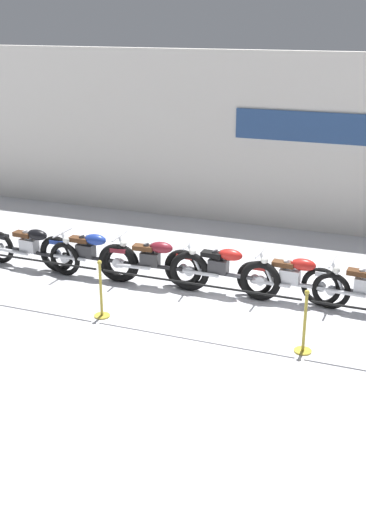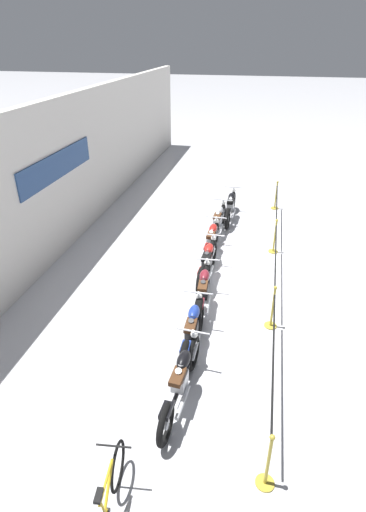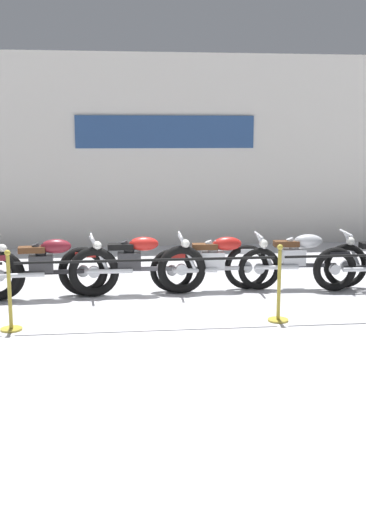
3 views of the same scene
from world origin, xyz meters
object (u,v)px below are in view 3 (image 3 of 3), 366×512
at_px(stanchion_far_left, 29,274).
at_px(stanchion_mid_left, 10,303).
at_px(motorcycle_silver_5, 297,260).
at_px(motorcycle_red_3, 133,265).
at_px(motorcycle_maroon_2, 45,268).
at_px(stanchion_mid_right, 279,295).
at_px(motorcycle_red_4, 217,262).

bearing_deg(stanchion_far_left, stanchion_mid_left, 180.00).
xyz_separation_m(motorcycle_silver_5, stanchion_far_left, (-4.05, -1.77, 0.26)).
relative_size(motorcycle_red_3, stanchion_far_left, 0.22).
bearing_deg(motorcycle_maroon_2, stanchion_far_left, -91.70).
bearing_deg(motorcycle_silver_5, motorcycle_red_3, -178.26).
bearing_deg(stanchion_far_left, motorcycle_maroon_2, 88.30).
relative_size(motorcycle_red_3, stanchion_mid_right, 2.19).
distance_m(stanchion_far_left, stanchion_mid_right, 3.30).
distance_m(motorcycle_maroon_2, motorcycle_red_3, 1.35).
xyz_separation_m(motorcycle_maroon_2, motorcycle_silver_5, (4.01, 0.20, -0.00)).
height_order(motorcycle_red_4, stanchion_mid_right, stanchion_mid_right).
relative_size(motorcycle_red_4, motorcycle_silver_5, 0.89).
relative_size(motorcycle_red_3, motorcycle_red_4, 1.10).
bearing_deg(stanchion_far_left, motorcycle_silver_5, 23.57).
bearing_deg(motorcycle_maroon_2, motorcycle_silver_5, 2.88).
xyz_separation_m(motorcycle_red_4, stanchion_mid_left, (-2.98, -1.77, -0.11)).
bearing_deg(motorcycle_red_3, stanchion_far_left, -129.44).
relative_size(motorcycle_maroon_2, stanchion_mid_right, 2.15).
bearing_deg(motorcycle_maroon_2, motorcycle_red_3, 5.15).
relative_size(motorcycle_silver_5, stanchion_mid_right, 2.24).
bearing_deg(motorcycle_red_3, motorcycle_maroon_2, -174.85).
bearing_deg(motorcycle_silver_5, motorcycle_maroon_2, -177.12).
distance_m(motorcycle_maroon_2, motorcycle_silver_5, 4.01).
height_order(motorcycle_silver_5, stanchion_mid_left, stanchion_mid_left).
height_order(motorcycle_red_3, motorcycle_red_4, motorcycle_red_3).
relative_size(stanchion_far_left, stanchion_mid_right, 10.12).
distance_m(motorcycle_red_4, stanchion_mid_right, 1.86).
distance_m(motorcycle_maroon_2, stanchion_far_left, 1.59).
relative_size(stanchion_far_left, stanchion_mid_left, 10.12).
bearing_deg(motorcycle_silver_5, motorcycle_red_4, 179.90).
bearing_deg(motorcycle_red_3, stanchion_mid_left, -134.23).
xyz_separation_m(stanchion_far_left, stanchion_mid_right, (3.28, 0.00, -0.38)).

